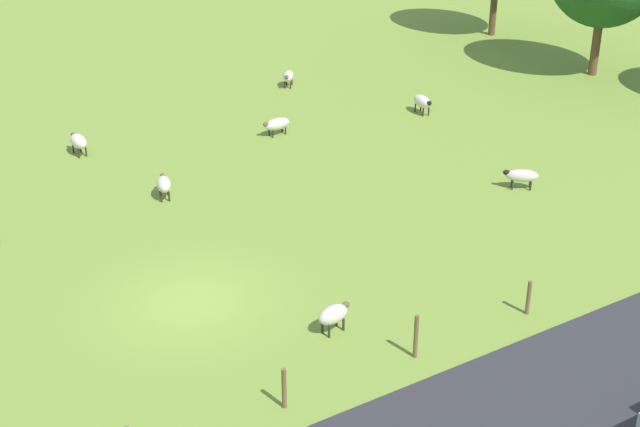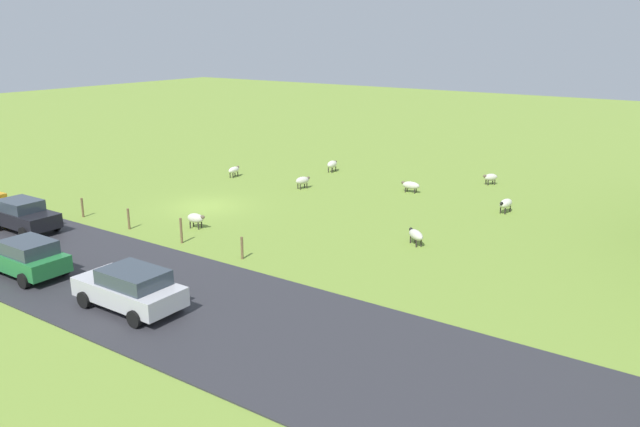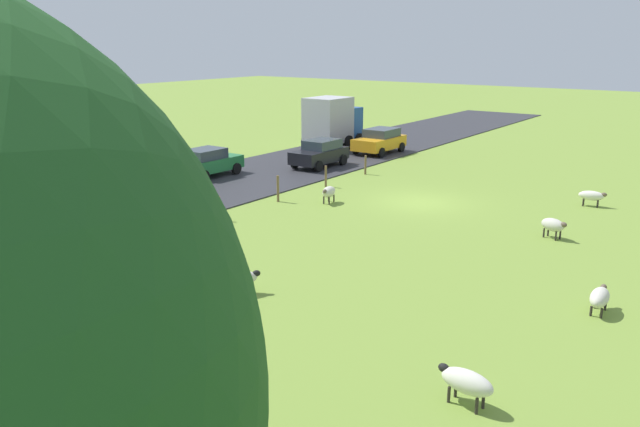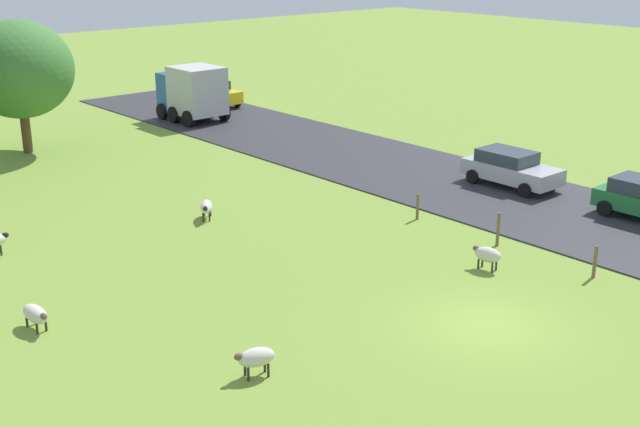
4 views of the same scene
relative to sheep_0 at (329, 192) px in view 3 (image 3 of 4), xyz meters
The scene contains 17 objects.
ground_plane 4.39m from the sheep_0, 142.15° to the right, with size 160.00×160.00×0.00m, color olive.
road_strip 7.62m from the sheep_0, 20.62° to the right, with size 8.00×80.00×0.06m, color #2D2D33.
sheep_0 is the anchor object (origin of this frame).
sheep_1 12.27m from the sheep_0, 147.04° to the right, with size 1.26×0.60×0.74m.
sheep_2 11.57m from the sheep_0, 111.35° to the left, with size 1.09×1.23×0.75m.
sheep_5 17.49m from the sheep_0, 134.59° to the left, with size 1.33×0.64×0.81m.
sheep_6 10.31m from the sheep_0, behind, with size 1.14×0.80×0.81m.
sheep_7 14.65m from the sheep_0, 156.65° to the left, with size 0.56×1.27×0.73m.
fence_post_0 7.08m from the sheep_0, 72.40° to the right, with size 0.12×0.12×1.10m, color brown.
fence_post_1 3.51m from the sheep_0, 52.39° to the right, with size 0.12×0.12×1.13m, color brown.
fence_post_2 2.45m from the sheep_0, 29.06° to the left, with size 0.12×0.12×1.28m, color brown.
fence_post_3 5.59m from the sheep_0, 67.46° to the left, with size 0.12×0.12×1.06m, color brown.
truck_1 15.82m from the sheep_0, 55.78° to the right, with size 2.71×4.23×3.60m.
car_0 8.83m from the sheep_0, 51.47° to the right, with size 1.99×3.95×1.61m.
car_2 10.24m from the sheep_0, 32.22° to the left, with size 2.13×4.41×1.60m.
car_3 14.13m from the sheep_0, 69.21° to the right, with size 2.21×4.16×1.64m.
car_4 9.01m from the sheep_0, ahead, with size 2.04×3.91×1.58m.
Camera 3 is at (-13.29, 26.59, 7.50)m, focal length 35.49 mm.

